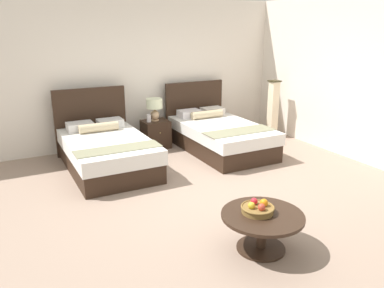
% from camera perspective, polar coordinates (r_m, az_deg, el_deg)
% --- Properties ---
extents(ground_plane, '(9.49, 9.22, 0.02)m').
position_cam_1_polar(ground_plane, '(5.63, 2.95, -6.96)').
color(ground_plane, gray).
extents(wall_back, '(9.49, 0.12, 2.75)m').
position_cam_1_polar(wall_back, '(7.74, -7.58, 10.26)').
color(wall_back, silver).
rests_on(wall_back, ground).
extents(wall_side_right, '(0.12, 4.82, 2.75)m').
position_cam_1_polar(wall_side_right, '(7.41, 21.79, 8.90)').
color(wall_side_right, silver).
rests_on(wall_side_right, ground).
extents(bed_near_window, '(1.28, 2.05, 1.20)m').
position_cam_1_polar(bed_near_window, '(6.52, -12.40, -0.96)').
color(bed_near_window, '#301F15').
rests_on(bed_near_window, ground).
extents(bed_near_corner, '(1.27, 2.17, 1.16)m').
position_cam_1_polar(bed_near_corner, '(7.34, 3.94, 1.36)').
color(bed_near_corner, '#301F15').
rests_on(bed_near_corner, ground).
extents(nightstand, '(0.48, 0.45, 0.53)m').
position_cam_1_polar(nightstand, '(7.51, -5.32, 1.45)').
color(nightstand, '#301F15').
rests_on(nightstand, ground).
extents(table_lamp, '(0.30, 0.30, 0.42)m').
position_cam_1_polar(table_lamp, '(7.40, -5.50, 5.50)').
color(table_lamp, tan).
rests_on(table_lamp, nightstand).
extents(vase, '(0.08, 0.08, 0.15)m').
position_cam_1_polar(vase, '(7.34, -6.32, 3.77)').
color(vase, silver).
rests_on(vase, nightstand).
extents(coffee_table, '(0.86, 0.86, 0.41)m').
position_cam_1_polar(coffee_table, '(4.20, 10.21, -11.32)').
color(coffee_table, '#301F15').
rests_on(coffee_table, ground).
extents(fruit_bowl, '(0.35, 0.35, 0.14)m').
position_cam_1_polar(fruit_bowl, '(4.15, 9.57, -9.23)').
color(fruit_bowl, brown).
rests_on(fruit_bowl, coffee_table).
extents(floor_lamp_corner, '(0.21, 0.21, 1.18)m').
position_cam_1_polar(floor_lamp_corner, '(8.30, 11.73, 5.01)').
color(floor_lamp_corner, '#2E2915').
rests_on(floor_lamp_corner, ground).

